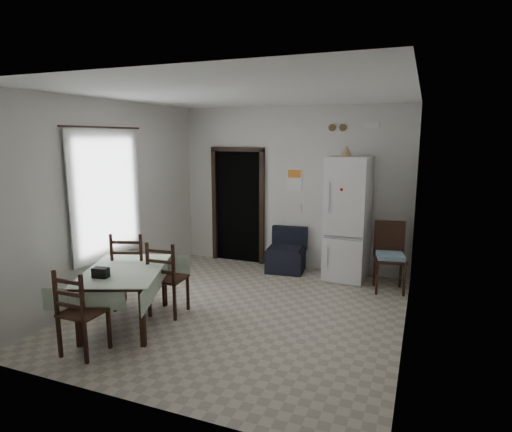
{
  "coord_description": "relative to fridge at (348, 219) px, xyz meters",
  "views": [
    {
      "loc": [
        2.22,
        -5.1,
        2.37
      ],
      "look_at": [
        0.0,
        0.5,
        1.25
      ],
      "focal_mm": 30.0,
      "sensor_mm": 36.0,
      "label": 1
    }
  ],
  "objects": [
    {
      "name": "doorway",
      "position": [
        -2.12,
        0.52,
        0.03
      ],
      "size": [
        1.06,
        0.52,
        2.22
      ],
      "color": "black",
      "rests_on": "ground"
    },
    {
      "name": "tan_cone",
      "position": [
        -0.07,
        -0.01,
        1.11
      ],
      "size": [
        0.22,
        0.22,
        0.17
      ],
      "primitive_type": "cone",
      "rotation": [
        0.0,
        0.0,
        0.07
      ],
      "color": "tan",
      "rests_on": "fridge"
    },
    {
      "name": "curtain",
      "position": [
        -3.11,
        -2.13,
        0.52
      ],
      "size": [
        0.02,
        1.45,
        1.85
      ],
      "primitive_type": "cube",
      "color": "silver",
      "rests_on": "ground"
    },
    {
      "name": "calendar",
      "position": [
        -1.02,
        0.31,
        0.59
      ],
      "size": [
        0.28,
        0.02,
        0.4
      ],
      "primitive_type": "cube",
      "color": "white",
      "rests_on": "ground"
    },
    {
      "name": "wall_back",
      "position": [
        -1.07,
        0.32,
        0.42
      ],
      "size": [
        4.2,
        0.02,
        2.9
      ],
      "primitive_type": null,
      "color": "silver",
      "rests_on": "ground"
    },
    {
      "name": "window_recess",
      "position": [
        -3.22,
        -2.13,
        0.52
      ],
      "size": [
        0.1,
        1.2,
        1.6
      ],
      "primitive_type": "cube",
      "color": "silver",
      "rests_on": "ground"
    },
    {
      "name": "wall_right",
      "position": [
        1.03,
        -1.93,
        0.42
      ],
      "size": [
        0.02,
        4.5,
        2.9
      ],
      "primitive_type": null,
      "color": "silver",
      "rests_on": "ground"
    },
    {
      "name": "dining_table",
      "position": [
        -2.29,
        -2.84,
        -0.66
      ],
      "size": [
        1.38,
        1.64,
        0.73
      ],
      "primitive_type": null,
      "rotation": [
        0.0,
        0.0,
        0.38
      ],
      "color": "#B0C8AB",
      "rests_on": "ground"
    },
    {
      "name": "wall_front",
      "position": [
        -1.07,
        -4.18,
        0.42
      ],
      "size": [
        4.2,
        0.02,
        2.9
      ],
      "primitive_type": null,
      "color": "silver",
      "rests_on": "ground"
    },
    {
      "name": "light_switch",
      "position": [
        -0.92,
        0.31,
        0.07
      ],
      "size": [
        0.08,
        0.02,
        0.12
      ],
      "primitive_type": "cube",
      "color": "beige",
      "rests_on": "ground"
    },
    {
      "name": "navy_seat",
      "position": [
        -1.07,
        0.0,
        -0.64
      ],
      "size": [
        0.7,
        0.68,
        0.77
      ],
      "primitive_type": null,
      "rotation": [
        0.0,
        0.0,
        0.11
      ],
      "color": "black",
      "rests_on": "ground"
    },
    {
      "name": "dining_chair_far_right",
      "position": [
        -1.97,
        -2.36,
        -0.52
      ],
      "size": [
        0.47,
        0.47,
        1.02
      ],
      "primitive_type": null,
      "rotation": [
        0.0,
        0.0,
        3.21
      ],
      "color": "black",
      "rests_on": "ground"
    },
    {
      "name": "dining_chair_near_head",
      "position": [
        -2.24,
        -3.63,
        -0.54
      ],
      "size": [
        0.42,
        0.42,
        0.99
      ],
      "primitive_type": null,
      "rotation": [
        0.0,
        0.0,
        3.14
      ],
      "color": "black",
      "rests_on": "ground"
    },
    {
      "name": "calendar_image",
      "position": [
        -1.02,
        0.3,
        0.69
      ],
      "size": [
        0.24,
        0.01,
        0.14
      ],
      "primitive_type": "cube",
      "color": "orange",
      "rests_on": "ground"
    },
    {
      "name": "curtain_rod",
      "position": [
        -3.1,
        -2.13,
        1.47
      ],
      "size": [
        0.02,
        1.6,
        0.02
      ],
      "primitive_type": "cylinder",
      "rotation": [
        1.57,
        0.0,
        0.0
      ],
      "color": "black",
      "rests_on": "ground"
    },
    {
      "name": "black_bag",
      "position": [
        -2.34,
        -3.2,
        -0.24
      ],
      "size": [
        0.2,
        0.13,
        0.12
      ],
      "primitive_type": "cube",
      "rotation": [
        0.0,
        0.0,
        0.14
      ],
      "color": "black",
      "rests_on": "dining_table"
    },
    {
      "name": "ground",
      "position": [
        -1.07,
        -1.93,
        -1.03
      ],
      "size": [
        4.5,
        4.5,
        0.0
      ],
      "primitive_type": "plane",
      "color": "#B7AB96",
      "rests_on": "ground"
    },
    {
      "name": "dining_chair_far_left",
      "position": [
        -2.58,
        -2.33,
        -0.48
      ],
      "size": [
        0.6,
        0.6,
        1.09
      ],
      "primitive_type": null,
      "rotation": [
        0.0,
        0.0,
        3.48
      ],
      "color": "black",
      "rests_on": "ground"
    },
    {
      "name": "corner_chair",
      "position": [
        0.73,
        -0.36,
        -0.49
      ],
      "size": [
        0.55,
        0.55,
        1.07
      ],
      "primitive_type": null,
      "rotation": [
        0.0,
        0.0,
        0.2
      ],
      "color": "black",
      "rests_on": "ground"
    },
    {
      "name": "ceiling",
      "position": [
        -1.07,
        -1.93,
        1.87
      ],
      "size": [
        4.2,
        4.5,
        0.02
      ],
      "primitive_type": null,
      "color": "white",
      "rests_on": "ground"
    },
    {
      "name": "fridge",
      "position": [
        0.0,
        0.0,
        0.0
      ],
      "size": [
        0.71,
        0.71,
        2.06
      ],
      "primitive_type": null,
      "rotation": [
        0.0,
        0.0,
        -0.07
      ],
      "color": "white",
      "rests_on": "ground"
    },
    {
      "name": "wall_left",
      "position": [
        -3.17,
        -1.93,
        0.42
      ],
      "size": [
        0.02,
        4.5,
        2.9
      ],
      "primitive_type": null,
      "color": "silver",
      "rests_on": "ground"
    },
    {
      "name": "vent_left",
      "position": [
        -0.37,
        0.31,
        1.49
      ],
      "size": [
        0.12,
        0.03,
        0.12
      ],
      "primitive_type": "cylinder",
      "rotation": [
        1.57,
        0.0,
        0.0
      ],
      "color": "brown",
      "rests_on": "ground"
    },
    {
      "name": "emergency_light",
      "position": [
        0.28,
        0.28,
        1.52
      ],
      "size": [
        0.25,
        0.07,
        0.09
      ],
      "primitive_type": "cube",
      "color": "white",
      "rests_on": "ground"
    },
    {
      "name": "vent_right",
      "position": [
        -0.19,
        0.31,
        1.49
      ],
      "size": [
        0.12,
        0.03,
        0.12
      ],
      "primitive_type": "cylinder",
      "rotation": [
        1.57,
        0.0,
        0.0
      ],
      "color": "brown",
      "rests_on": "ground"
    }
  ]
}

